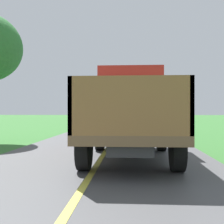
# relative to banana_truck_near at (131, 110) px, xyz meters

# --- Properties ---
(banana_truck_near) EXTENTS (2.38, 5.82, 2.80)m
(banana_truck_near) POSITION_rel_banana_truck_near_xyz_m (0.00, 0.00, 0.00)
(banana_truck_near) COLOR #2D2D30
(banana_truck_near) RESTS_ON road_surface
(banana_truck_far) EXTENTS (2.38, 5.81, 2.80)m
(banana_truck_far) POSITION_rel_banana_truck_near_xyz_m (-0.13, 9.41, 0.00)
(banana_truck_far) COLOR #2D2D30
(banana_truck_far) RESTS_ON road_surface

